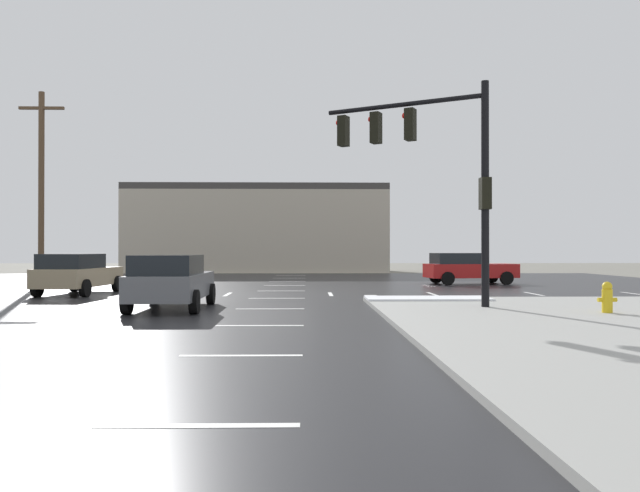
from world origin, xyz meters
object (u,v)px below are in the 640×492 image
object	(u,v)px
fire_hydrant	(607,297)
utility_pole_far	(41,184)
sedan_grey	(171,281)
sedan_red	(467,268)
traffic_signal_mast	(431,156)
sedan_tan	(77,273)

from	to	relation	value
fire_hydrant	utility_pole_far	distance (m)	25.98
sedan_grey	utility_pole_far	bearing A→B (deg)	35.25
sedan_red	utility_pole_far	world-z (taller)	utility_pole_far
sedan_grey	utility_pole_far	size ratio (longest dim) A/B	0.48
traffic_signal_mast	sedan_grey	size ratio (longest dim) A/B	1.40
sedan_grey	sedan_red	xyz separation A→B (m)	(12.12, 13.30, 0.00)
traffic_signal_mast	utility_pole_far	world-z (taller)	utility_pole_far
traffic_signal_mast	fire_hydrant	world-z (taller)	traffic_signal_mast
traffic_signal_mast	sedan_tan	distance (m)	14.42
sedan_tan	utility_pole_far	distance (m)	8.72
traffic_signal_mast	fire_hydrant	bearing A→B (deg)	177.12
fire_hydrant	sedan_tan	bearing A→B (deg)	152.71
utility_pole_far	traffic_signal_mast	bearing A→B (deg)	-36.86
sedan_red	sedan_tan	world-z (taller)	same
sedan_grey	sedan_tan	distance (m)	7.91
sedan_grey	sedan_tan	size ratio (longest dim) A/B	0.98
fire_hydrant	sedan_grey	size ratio (longest dim) A/B	0.17
traffic_signal_mast	sedan_tan	bearing A→B (deg)	2.96
utility_pole_far	sedan_tan	bearing A→B (deg)	-57.22
fire_hydrant	sedan_grey	world-z (taller)	sedan_grey
fire_hydrant	sedan_tan	world-z (taller)	sedan_tan
traffic_signal_mast	sedan_red	distance (m)	14.44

